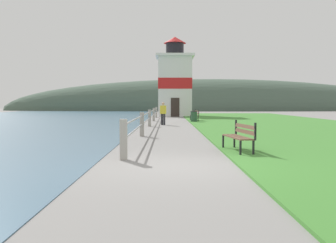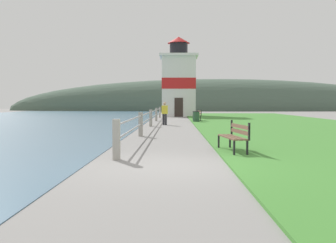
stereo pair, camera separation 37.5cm
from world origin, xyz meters
The scene contains 9 objects.
ground_plane centered at (0.00, 0.00, 0.00)m, with size 160.00×160.00×0.00m, color gray.
grass_verge centered at (7.44, 16.70, 0.03)m, with size 12.00×50.11×0.06m.
seawall_railing centered at (-1.34, 14.70, 0.63)m, with size 0.18×27.58×1.06m.
park_bench_near centered at (1.97, 2.40, 0.54)m, with size 0.70×1.78×0.94m.
park_bench_midway centered at (2.00, 21.27, 0.54)m, with size 0.62×1.73×0.94m.
lighthouse centered at (0.57, 32.59, 3.77)m, with size 4.11×4.11×8.69m.
person_strolling centered at (-0.51, 16.22, 0.83)m, with size 0.42×0.33×1.52m.
trash_bin centered at (1.78, 19.55, 0.42)m, with size 0.54×0.54×0.84m.
distant_hillside centered at (8.00, 63.41, 0.00)m, with size 80.00×16.00×12.00m.
Camera 1 is at (-0.18, -8.68, 1.49)m, focal length 40.00 mm.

